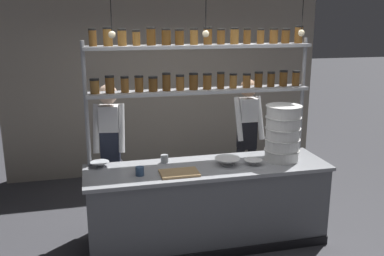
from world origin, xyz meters
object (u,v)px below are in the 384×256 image
object	(u,v)px
chef_center	(247,135)
serving_cup_by_board	(165,159)
serving_cup_front	(140,171)
prep_bowl_center_front	(253,162)
container_stack	(283,133)
cutting_board	(179,173)
prep_bowl_center_back	(100,164)
prep_bowl_near_left	(227,162)
spice_shelf_unit	(200,71)
chef_left	(110,147)

from	to	relation	value
chef_center	serving_cup_by_board	xyz separation A→B (m)	(-1.19, -0.55, -0.05)
serving_cup_front	prep_bowl_center_front	bearing A→B (deg)	1.83
container_stack	serving_cup_front	size ratio (longest dim) A/B	6.92
cutting_board	prep_bowl_center_back	size ratio (longest dim) A/B	1.94
chef_center	prep_bowl_center_front	size ratio (longest dim) A/B	8.55
chef_center	prep_bowl_near_left	world-z (taller)	chef_center
spice_shelf_unit	cutting_board	world-z (taller)	spice_shelf_unit
container_stack	serving_cup_front	world-z (taller)	container_stack
chef_left	prep_bowl_center_front	xyz separation A→B (m)	(1.51, -0.71, -0.08)
chef_center	prep_bowl_center_back	xyz separation A→B (m)	(-1.90, -0.52, -0.06)
prep_bowl_center_back	serving_cup_by_board	distance (m)	0.71
container_stack	prep_bowl_center_back	xyz separation A→B (m)	(-2.02, 0.26, -0.29)
chef_left	cutting_board	world-z (taller)	chef_left
chef_center	serving_cup_by_board	distance (m)	1.31
serving_cup_front	cutting_board	bearing A→B (deg)	-8.61
container_stack	prep_bowl_center_front	bearing A→B (deg)	-170.05
prep_bowl_near_left	prep_bowl_center_front	xyz separation A→B (m)	(0.28, -0.05, -0.01)
serving_cup_front	prep_bowl_near_left	bearing A→B (deg)	5.48
prep_bowl_center_back	serving_cup_front	xyz separation A→B (m)	(0.39, -0.36, 0.02)
chef_center	cutting_board	bearing A→B (deg)	-140.39
chef_left	prep_bowl_near_left	bearing A→B (deg)	-19.24
serving_cup_front	chef_left	bearing A→B (deg)	108.57
chef_center	prep_bowl_center_back	distance (m)	1.97
spice_shelf_unit	prep_bowl_near_left	xyz separation A→B (m)	(0.23, -0.34, -0.96)
prep_bowl_center_front	serving_cup_front	size ratio (longest dim) A/B	2.22
chef_center	serving_cup_front	xyz separation A→B (m)	(-1.51, -0.89, -0.05)
container_stack	cutting_board	bearing A→B (deg)	-172.29
container_stack	prep_bowl_center_back	world-z (taller)	container_stack
chef_left	container_stack	world-z (taller)	chef_left
prep_bowl_center_front	serving_cup_front	world-z (taller)	serving_cup_front
serving_cup_by_board	container_stack	bearing A→B (deg)	-9.80
spice_shelf_unit	container_stack	distance (m)	1.16
prep_bowl_near_left	serving_cup_front	size ratio (longest dim) A/B	3.11
prep_bowl_near_left	serving_cup_front	xyz separation A→B (m)	(-0.98, -0.09, 0.01)
container_stack	serving_cup_front	bearing A→B (deg)	-176.31
chef_center	serving_cup_front	world-z (taller)	chef_center
prep_bowl_near_left	container_stack	bearing A→B (deg)	0.97
serving_cup_front	serving_cup_by_board	xyz separation A→B (m)	(0.32, 0.33, -0.00)
chef_left	chef_center	xyz separation A→B (m)	(1.76, 0.13, -0.01)
chef_left	container_stack	distance (m)	2.00
spice_shelf_unit	prep_bowl_center_back	xyz separation A→B (m)	(-1.14, -0.07, -0.98)
chef_center	prep_bowl_near_left	size ratio (longest dim) A/B	6.11
prep_bowl_near_left	prep_bowl_center_back	distance (m)	1.39
chef_center	prep_bowl_near_left	distance (m)	0.95
chef_left	serving_cup_by_board	world-z (taller)	chef_left
prep_bowl_near_left	prep_bowl_center_front	bearing A→B (deg)	-10.84
prep_bowl_center_back	serving_cup_front	distance (m)	0.53
chef_left	prep_bowl_near_left	size ratio (longest dim) A/B	6.18
cutting_board	prep_bowl_near_left	distance (m)	0.60
container_stack	spice_shelf_unit	bearing A→B (deg)	159.25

